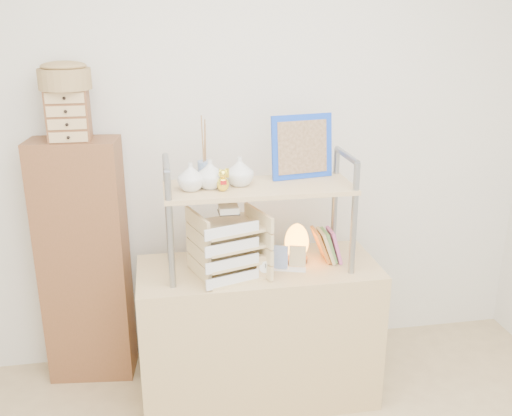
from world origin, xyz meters
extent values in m
cube|color=silver|center=(0.00, 1.70, 1.30)|extent=(3.40, 0.02, 2.60)
cube|color=tan|center=(0.00, 1.20, 0.38)|extent=(1.20, 0.50, 0.75)
cube|color=brown|center=(-0.88, 1.57, 0.68)|extent=(0.47, 0.29, 1.35)
cylinder|color=gray|center=(-0.43, 1.05, 1.02)|extent=(0.03, 0.03, 0.55)
cylinder|color=gray|center=(-0.43, 1.35, 1.02)|extent=(0.03, 0.03, 0.55)
cylinder|color=gray|center=(-0.43, 1.20, 1.30)|extent=(0.03, 0.30, 0.03)
cylinder|color=gray|center=(0.43, 1.05, 1.02)|extent=(0.03, 0.03, 0.55)
cylinder|color=gray|center=(0.43, 1.35, 1.02)|extent=(0.03, 0.03, 0.55)
cylinder|color=gray|center=(0.43, 1.20, 1.30)|extent=(0.03, 0.30, 0.03)
cube|color=tan|center=(0.00, 1.20, 1.16)|extent=(0.90, 0.34, 0.02)
imported|color=silver|center=(-0.32, 1.18, 1.24)|extent=(0.13, 0.13, 0.13)
imported|color=silver|center=(-0.23, 1.20, 1.24)|extent=(0.13, 0.13, 0.14)
imported|color=silver|center=(-0.09, 1.22, 1.24)|extent=(0.13, 0.13, 0.14)
cylinder|color=#2960B4|center=(-0.24, 1.32, 1.22)|extent=(0.07, 0.07, 0.10)
cube|color=blue|center=(0.23, 1.30, 1.33)|extent=(0.32, 0.10, 0.31)
cube|color=brown|center=(0.23, 1.29, 1.33)|extent=(0.26, 0.07, 0.26)
cube|color=#CA589D|center=(0.39, 1.20, 0.83)|extent=(0.06, 0.12, 0.17)
cube|color=#70AA55|center=(0.37, 1.22, 0.83)|extent=(0.07, 0.12, 0.17)
cube|color=tan|center=(0.34, 1.20, 0.83)|extent=(0.07, 0.13, 0.17)
cube|color=#C5732E|center=(0.32, 1.22, 0.83)|extent=(0.08, 0.14, 0.16)
cube|color=tan|center=(-0.16, 1.14, 0.76)|extent=(0.36, 0.34, 0.01)
cube|color=white|center=(-0.16, 1.01, 0.78)|extent=(0.26, 0.09, 0.05)
cube|color=tan|center=(-0.16, 1.14, 0.84)|extent=(0.36, 0.34, 0.01)
cube|color=white|center=(-0.16, 1.01, 0.86)|extent=(0.26, 0.09, 0.05)
cube|color=tan|center=(-0.16, 1.14, 0.92)|extent=(0.36, 0.34, 0.01)
cube|color=white|center=(-0.16, 1.01, 0.94)|extent=(0.26, 0.09, 0.05)
cube|color=tan|center=(-0.16, 1.14, 1.00)|extent=(0.36, 0.34, 0.01)
cube|color=white|center=(-0.16, 1.01, 1.03)|extent=(0.26, 0.09, 0.05)
cube|color=beige|center=(-0.16, 1.12, 1.09)|extent=(0.09, 0.09, 0.03)
cylinder|color=brown|center=(0.20, 1.23, 0.76)|extent=(0.12, 0.12, 0.03)
ellipsoid|color=orange|center=(0.20, 1.23, 0.86)|extent=(0.13, 0.13, 0.18)
cube|color=tan|center=(0.00, 1.07, 0.81)|extent=(0.09, 0.04, 0.12)
cylinder|color=white|center=(0.00, 1.05, 0.81)|extent=(0.06, 0.01, 0.06)
cube|color=white|center=(0.14, 1.14, 0.75)|extent=(0.18, 0.10, 0.01)
cube|color=#1F4392|center=(0.09, 1.14, 0.82)|extent=(0.09, 0.05, 0.11)
cube|color=tan|center=(0.19, 1.15, 0.81)|extent=(0.09, 0.05, 0.11)
cube|color=brown|center=(-0.88, 1.55, 1.48)|extent=(0.20, 0.15, 0.25)
cube|color=tan|center=(-0.88, 1.47, 1.38)|extent=(0.18, 0.01, 0.05)
cube|color=tan|center=(-0.88, 1.47, 1.44)|extent=(0.18, 0.01, 0.05)
cube|color=tan|center=(-0.88, 1.47, 1.51)|extent=(0.18, 0.01, 0.05)
cube|color=tan|center=(-0.88, 1.47, 1.57)|extent=(0.18, 0.01, 0.05)
cylinder|color=olive|center=(-0.88, 1.55, 1.65)|extent=(0.25, 0.25, 0.10)
camera|label=1|loc=(-0.47, -1.35, 1.95)|focal=40.00mm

